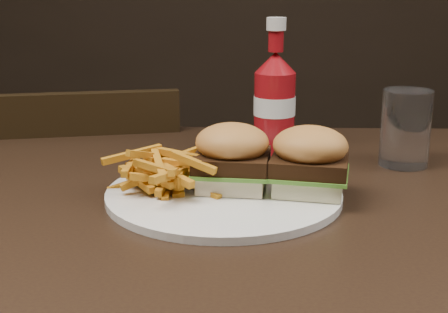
{
  "coord_description": "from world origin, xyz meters",
  "views": [
    {
      "loc": [
        -0.08,
        -0.69,
        1.01
      ],
      "look_at": [
        -0.1,
        0.04,
        0.8
      ],
      "focal_mm": 50.0,
      "sensor_mm": 36.0,
      "label": 1
    }
  ],
  "objects_px": {
    "dining_table": "(308,222)",
    "chair_far": "(92,263)",
    "plate": "(224,194)",
    "tumbler": "(406,128)",
    "ketchup_bottle": "(274,113)"
  },
  "relations": [
    {
      "from": "dining_table",
      "to": "chair_far",
      "type": "bearing_deg",
      "value": 128.2
    },
    {
      "from": "plate",
      "to": "tumbler",
      "type": "bearing_deg",
      "value": 29.77
    },
    {
      "from": "plate",
      "to": "ketchup_bottle",
      "type": "xyz_separation_m",
      "value": [
        0.07,
        0.22,
        0.06
      ]
    },
    {
      "from": "dining_table",
      "to": "tumbler",
      "type": "bearing_deg",
      "value": 48.19
    },
    {
      "from": "dining_table",
      "to": "chair_far",
      "type": "xyz_separation_m",
      "value": [
        -0.39,
        0.5,
        -0.3
      ]
    },
    {
      "from": "plate",
      "to": "tumbler",
      "type": "height_order",
      "value": "tumbler"
    },
    {
      "from": "dining_table",
      "to": "tumbler",
      "type": "relative_size",
      "value": 11.06
    },
    {
      "from": "dining_table",
      "to": "ketchup_bottle",
      "type": "bearing_deg",
      "value": 96.91
    },
    {
      "from": "tumbler",
      "to": "dining_table",
      "type": "bearing_deg",
      "value": -131.81
    },
    {
      "from": "chair_far",
      "to": "tumbler",
      "type": "relative_size",
      "value": 3.38
    },
    {
      "from": "plate",
      "to": "tumbler",
      "type": "distance_m",
      "value": 0.3
    },
    {
      "from": "chair_far",
      "to": "tumbler",
      "type": "height_order",
      "value": "tumbler"
    },
    {
      "from": "plate",
      "to": "ketchup_bottle",
      "type": "distance_m",
      "value": 0.23
    },
    {
      "from": "chair_far",
      "to": "plate",
      "type": "bearing_deg",
      "value": 110.02
    },
    {
      "from": "dining_table",
      "to": "plate",
      "type": "xyz_separation_m",
      "value": [
        -0.1,
        0.03,
        0.03
      ]
    }
  ]
}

